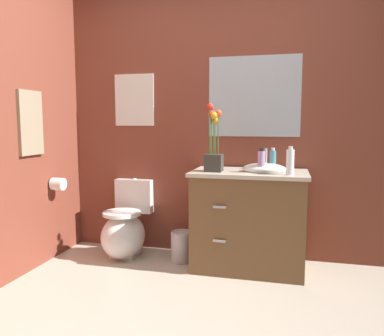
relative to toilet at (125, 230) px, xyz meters
The scene contains 12 objects.
wall_back 1.50m from the toilet, 15.49° to the left, with size 4.65×0.05×2.50m, color brown.
toilet is the anchor object (origin of this frame).
vanity_cabinet 1.14m from the toilet, ahead, with size 0.94×0.56×1.01m.
flower_vase 1.13m from the toilet, ahead, with size 0.14×0.14×0.55m.
soap_bottle 1.61m from the toilet, ahead, with size 0.06×0.06×0.22m.
lotion_bottle 1.47m from the toilet, ahead, with size 0.05×0.05×0.19m.
hand_wash_bottle 1.40m from the toilet, ahead, with size 0.06×0.06×0.20m.
trash_bin 0.55m from the toilet, ahead, with size 0.18×0.18×0.27m.
wall_poster 1.22m from the toilet, 90.00° to the left, with size 0.39×0.01×0.48m, color silver.
wall_mirror 1.67m from the toilet, 13.38° to the left, with size 0.80×0.01×0.70m, color #B2BCC6.
hanging_towel 1.23m from the toilet, 142.65° to the right, with size 0.03×0.28×0.52m, color gray.
toilet_paper_roll 0.73m from the toilet, 160.24° to the right, with size 0.11×0.11×0.11m, color white.
Camera 1 is at (0.54, -1.93, 1.21)m, focal length 35.61 mm.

